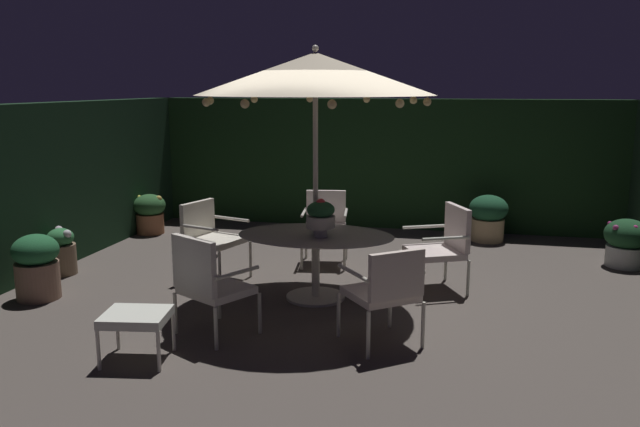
% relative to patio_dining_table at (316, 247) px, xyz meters
% --- Properties ---
extents(ground_plane, '(8.17, 7.90, 0.02)m').
position_rel_patio_dining_table_xyz_m(ground_plane, '(0.25, 0.13, -0.60)').
color(ground_plane, '#544B45').
extents(hedge_backdrop_rear, '(8.17, 0.30, 2.14)m').
position_rel_patio_dining_table_xyz_m(hedge_backdrop_rear, '(0.25, 3.94, 0.48)').
color(hedge_backdrop_rear, '#193518').
rests_on(hedge_backdrop_rear, ground_plane).
extents(hedge_backdrop_left, '(0.30, 7.90, 2.14)m').
position_rel_patio_dining_table_xyz_m(hedge_backdrop_left, '(-3.68, 0.13, 0.48)').
color(hedge_backdrop_left, '#16301C').
rests_on(hedge_backdrop_left, ground_plane).
extents(patio_dining_table, '(1.74, 1.23, 0.74)m').
position_rel_patio_dining_table_xyz_m(patio_dining_table, '(0.00, 0.00, 0.00)').
color(patio_dining_table, silver).
rests_on(patio_dining_table, ground_plane).
extents(patio_umbrella, '(2.55, 2.55, 2.76)m').
position_rel_patio_dining_table_xyz_m(patio_umbrella, '(0.00, -0.00, 1.88)').
color(patio_umbrella, silver).
rests_on(patio_umbrella, ground_plane).
extents(centerpiece_planter, '(0.31, 0.31, 0.42)m').
position_rel_patio_dining_table_xyz_m(centerpiece_planter, '(0.08, -0.11, 0.39)').
color(centerpiece_planter, silver).
rests_on(centerpiece_planter, patio_dining_table).
extents(patio_chair_north, '(0.83, 0.80, 0.99)m').
position_rel_patio_dining_table_xyz_m(patio_chair_north, '(-0.73, -1.33, -0.03)').
color(patio_chair_north, beige).
rests_on(patio_chair_north, ground_plane).
extents(patio_chair_northeast, '(0.84, 0.84, 0.93)m').
position_rel_patio_dining_table_xyz_m(patio_chair_northeast, '(0.93, -1.18, -0.03)').
color(patio_chair_northeast, silver).
rests_on(patio_chair_northeast, ground_plane).
extents(patio_chair_east, '(0.83, 0.85, 0.98)m').
position_rel_patio_dining_table_xyz_m(patio_chair_east, '(1.37, 0.66, -0.03)').
color(patio_chair_east, silver).
rests_on(patio_chair_east, ground_plane).
extents(patio_chair_southeast, '(0.67, 0.67, 0.96)m').
position_rel_patio_dining_table_xyz_m(patio_chair_southeast, '(-0.22, 1.49, -0.02)').
color(patio_chair_southeast, silver).
rests_on(patio_chair_southeast, ground_plane).
extents(patio_chair_south, '(0.77, 0.79, 0.95)m').
position_rel_patio_dining_table_xyz_m(patio_chair_south, '(-1.44, 0.44, -0.02)').
color(patio_chair_south, silver).
rests_on(patio_chair_south, ground_plane).
extents(ottoman_footrest, '(0.61, 0.56, 0.43)m').
position_rel_patio_dining_table_xyz_m(ottoman_footrest, '(-1.13, -1.97, -0.21)').
color(ottoman_footrest, silver).
rests_on(ottoman_footrest, ground_plane).
extents(potted_plant_left_near, '(0.51, 0.51, 0.64)m').
position_rel_patio_dining_table_xyz_m(potted_plant_left_near, '(-3.35, 2.56, -0.24)').
color(potted_plant_left_near, '#A16341').
rests_on(potted_plant_left_near, ground_plane).
extents(potted_plant_back_right, '(0.59, 0.59, 0.71)m').
position_rel_patio_dining_table_xyz_m(potted_plant_back_right, '(1.95, 3.25, -0.20)').
color(potted_plant_back_right, tan).
rests_on(potted_plant_back_right, ground_plane).
extents(potted_plant_right_far, '(0.36, 0.36, 0.60)m').
position_rel_patio_dining_table_xyz_m(potted_plant_right_far, '(-3.34, 0.21, -0.29)').
color(potted_plant_right_far, '#7B634B').
rests_on(potted_plant_right_far, ground_plane).
extents(potted_plant_right_near, '(0.51, 0.51, 0.73)m').
position_rel_patio_dining_table_xyz_m(potted_plant_right_near, '(-3.03, -0.70, -0.21)').
color(potted_plant_right_near, '#8D6955').
rests_on(potted_plant_right_near, ground_plane).
extents(potted_plant_left_far, '(0.58, 0.58, 0.63)m').
position_rel_patio_dining_table_xyz_m(potted_plant_left_far, '(3.69, 2.18, -0.25)').
color(potted_plant_left_far, silver).
rests_on(potted_plant_left_far, ground_plane).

